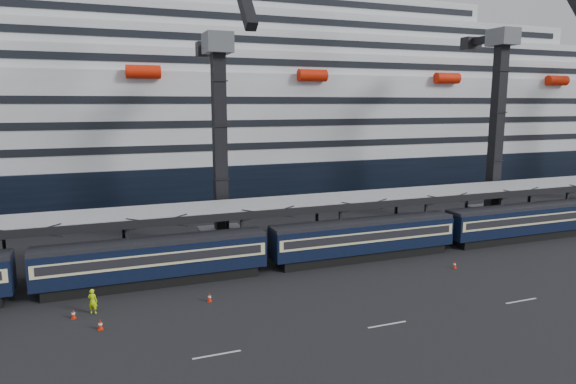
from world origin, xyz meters
name	(u,v)px	position (x,y,z in m)	size (l,w,h in m)	color
ground	(503,281)	(0.00, 0.00, 0.00)	(260.00, 260.00, 0.00)	black
train	(394,234)	(-4.65, 10.00, 2.20)	(133.05, 3.00, 4.05)	black
canopy	(411,195)	(0.00, 14.00, 5.25)	(130.00, 6.25, 5.53)	#94969C
cruise_ship	(294,120)	(-1.08, 45.99, 12.34)	(214.09, 28.84, 34.00)	black
crane_dark_near	(221,135)	(-20.00, 18.59, 11.93)	(4.50, 17.75, 35.08)	#4E5156
crane_dark_mid	(500,118)	(15.00, 17.59, 13.36)	(4.50, 18.24, 39.64)	#4E5156
worker	(93,301)	(-32.95, 5.36, 0.93)	(0.68, 0.45, 1.86)	#C5F80D
traffic_cone_a	(73,314)	(-34.27, 4.92, 0.35)	(0.35, 0.35, 0.70)	red
traffic_cone_b	(100,324)	(-32.52, 2.31, 0.36)	(0.37, 0.37, 0.73)	red
traffic_cone_c	(209,297)	(-24.55, 4.58, 0.35)	(0.35, 0.35, 0.71)	red
traffic_cone_d	(455,265)	(-1.52, 4.44, 0.33)	(0.34, 0.34, 0.68)	red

